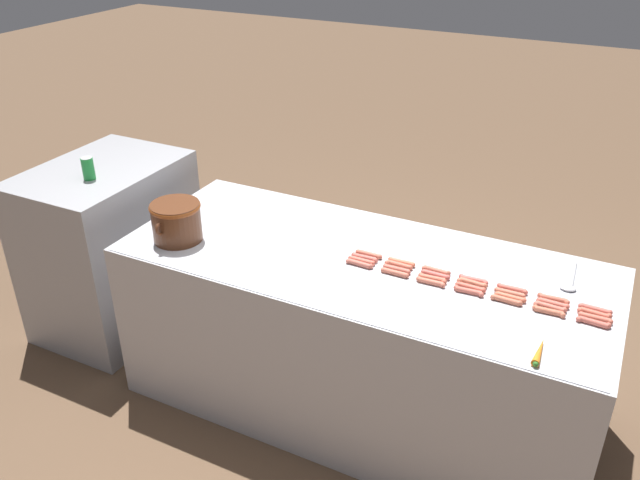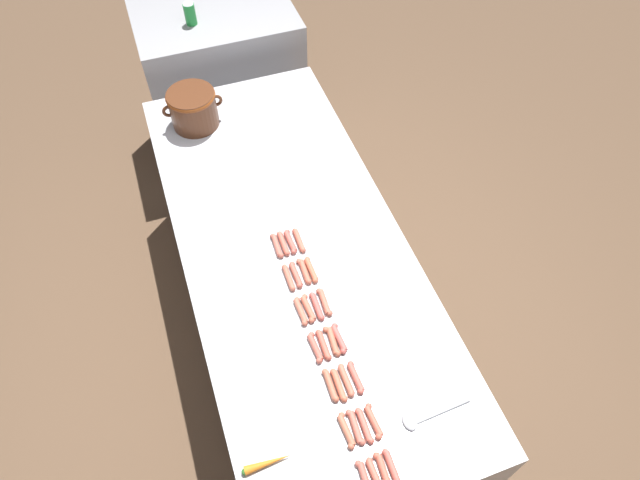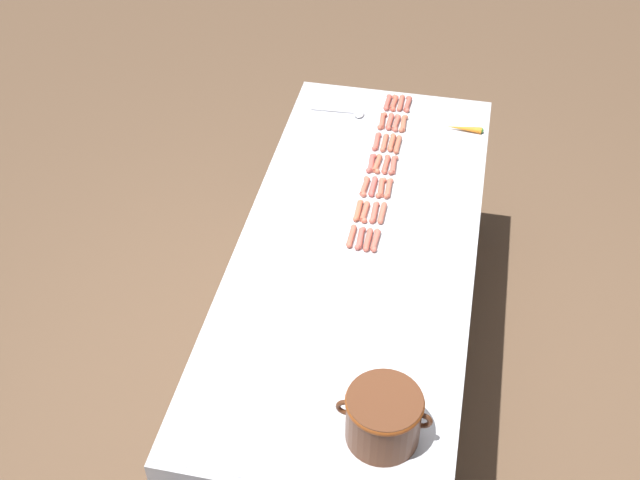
{
  "view_description": "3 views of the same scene",
  "coord_description": "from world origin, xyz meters",
  "px_view_note": "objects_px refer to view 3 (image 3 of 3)",
  "views": [
    {
      "loc": [
        -2.5,
        -1.02,
        2.47
      ],
      "look_at": [
        -0.1,
        0.18,
        1.0
      ],
      "focal_mm": 36.7,
      "sensor_mm": 36.0,
      "label": 1
    },
    {
      "loc": [
        -0.37,
        -1.43,
        2.89
      ],
      "look_at": [
        0.1,
        -0.09,
        0.97
      ],
      "focal_mm": 31.15,
      "sensor_mm": 36.0,
      "label": 2
    },
    {
      "loc": [
        -0.36,
        2.46,
        3.19
      ],
      "look_at": [
        0.13,
        0.14,
        1.01
      ],
      "focal_mm": 46.11,
      "sensor_mm": 36.0,
      "label": 3
    }
  ],
  "objects_px": {
    "hot_dog_8": "(396,123)",
    "hot_dog_23": "(377,142)",
    "hot_dog_4": "(389,188)",
    "carrot": "(465,129)",
    "hot_dog_5": "(382,213)",
    "hot_dog_12": "(374,212)",
    "hot_dog_18": "(373,186)",
    "hot_dog_13": "(368,240)",
    "hot_dog_26": "(358,211)",
    "hot_dog_25": "(365,186)",
    "hot_dog_19": "(366,212)",
    "hot_dog_2": "(398,144)",
    "hot_dog_10": "(386,164)",
    "hot_dog_22": "(382,121)",
    "hot_dog_3": "(393,165)",
    "hot_dog_21": "(388,102)",
    "hot_dog_14": "(394,103)",
    "hot_dog_6": "(376,240)",
    "hot_dog_11": "(381,188)",
    "hot_dog_7": "(401,103)",
    "hot_dog_17": "(378,164)",
    "hot_dog_15": "(390,121)",
    "hot_dog_20": "(360,238)",
    "hot_dog_9": "(392,142)",
    "hot_dog_0": "(408,104)",
    "hot_dog_27": "(351,236)",
    "serving_spoon": "(350,113)",
    "bean_pot": "(384,415)",
    "hot_dog_16": "(384,143)",
    "hot_dog_24": "(371,163)",
    "hot_dog_1": "(403,124)"
  },
  "relations": [
    {
      "from": "hot_dog_6",
      "to": "hot_dog_21",
      "type": "bearing_deg",
      "value": -84.49
    },
    {
      "from": "hot_dog_13",
      "to": "hot_dog_25",
      "type": "height_order",
      "value": "same"
    },
    {
      "from": "hot_dog_0",
      "to": "hot_dog_2",
      "type": "bearing_deg",
      "value": 89.46
    },
    {
      "from": "hot_dog_8",
      "to": "hot_dog_14",
      "type": "xyz_separation_m",
      "value": [
        0.03,
        -0.17,
        0.0
      ]
    },
    {
      "from": "hot_dog_2",
      "to": "hot_dog_22",
      "type": "xyz_separation_m",
      "value": [
        0.1,
        -0.18,
        0.0
      ]
    },
    {
      "from": "hot_dog_13",
      "to": "hot_dog_26",
      "type": "xyz_separation_m",
      "value": [
        0.07,
        -0.17,
        0.0
      ]
    },
    {
      "from": "hot_dog_3",
      "to": "hot_dog_21",
      "type": "bearing_deg",
      "value": -78.82
    },
    {
      "from": "hot_dog_13",
      "to": "serving_spoon",
      "type": "relative_size",
      "value": 0.51
    },
    {
      "from": "hot_dog_2",
      "to": "hot_dog_23",
      "type": "xyz_separation_m",
      "value": [
        0.1,
        -0.0,
        0.0
      ]
    },
    {
      "from": "hot_dog_5",
      "to": "hot_dog_12",
      "type": "height_order",
      "value": "same"
    },
    {
      "from": "hot_dog_5",
      "to": "hot_dog_6",
      "type": "height_order",
      "value": "same"
    },
    {
      "from": "hot_dog_13",
      "to": "hot_dog_21",
      "type": "xyz_separation_m",
      "value": [
        0.07,
        -1.03,
        0.0
      ]
    },
    {
      "from": "hot_dog_7",
      "to": "carrot",
      "type": "xyz_separation_m",
      "value": [
        -0.33,
        0.16,
        0.0
      ]
    },
    {
      "from": "hot_dog_7",
      "to": "hot_dog_10",
      "type": "height_order",
      "value": "same"
    },
    {
      "from": "hot_dog_8",
      "to": "hot_dog_22",
      "type": "xyz_separation_m",
      "value": [
        0.07,
        -0.0,
        0.0
      ]
    },
    {
      "from": "hot_dog_4",
      "to": "hot_dog_21",
      "type": "height_order",
      "value": "same"
    },
    {
      "from": "hot_dog_0",
      "to": "hot_dog_11",
      "type": "distance_m",
      "value": 0.69
    },
    {
      "from": "hot_dog_0",
      "to": "hot_dog_27",
      "type": "xyz_separation_m",
      "value": [
        0.1,
        1.03,
        0.0
      ]
    },
    {
      "from": "hot_dog_5",
      "to": "hot_dog_18",
      "type": "distance_m",
      "value": 0.18
    },
    {
      "from": "hot_dog_22",
      "to": "serving_spoon",
      "type": "distance_m",
      "value": 0.17
    },
    {
      "from": "hot_dog_10",
      "to": "hot_dog_20",
      "type": "bearing_deg",
      "value": 86.63
    },
    {
      "from": "hot_dog_25",
      "to": "hot_dog_19",
      "type": "bearing_deg",
      "value": 100.89
    },
    {
      "from": "hot_dog_0",
      "to": "hot_dog_19",
      "type": "height_order",
      "value": "same"
    },
    {
      "from": "hot_dog_5",
      "to": "hot_dog_9",
      "type": "xyz_separation_m",
      "value": [
        0.03,
        -0.52,
        0.0
      ]
    },
    {
      "from": "hot_dog_3",
      "to": "hot_dog_15",
      "type": "distance_m",
      "value": 0.35
    },
    {
      "from": "hot_dog_6",
      "to": "hot_dog_11",
      "type": "distance_m",
      "value": 0.35
    },
    {
      "from": "hot_dog_14",
      "to": "hot_dog_25",
      "type": "distance_m",
      "value": 0.69
    },
    {
      "from": "hot_dog_5",
      "to": "hot_dog_17",
      "type": "distance_m",
      "value": 0.35
    },
    {
      "from": "hot_dog_0",
      "to": "hot_dog_24",
      "type": "distance_m",
      "value": 0.53
    },
    {
      "from": "hot_dog_16",
      "to": "hot_dog_24",
      "type": "height_order",
      "value": "same"
    },
    {
      "from": "hot_dog_4",
      "to": "carrot",
      "type": "relative_size",
      "value": 0.75
    },
    {
      "from": "hot_dog_2",
      "to": "hot_dog_10",
      "type": "height_order",
      "value": "same"
    },
    {
      "from": "hot_dog_7",
      "to": "hot_dog_19",
      "type": "distance_m",
      "value": 0.87
    },
    {
      "from": "hot_dog_5",
      "to": "hot_dog_16",
      "type": "height_order",
      "value": "same"
    },
    {
      "from": "bean_pot",
      "to": "hot_dog_15",
      "type": "bearing_deg",
      "value": -82.65
    },
    {
      "from": "hot_dog_10",
      "to": "hot_dog_15",
      "type": "bearing_deg",
      "value": -84.74
    },
    {
      "from": "hot_dog_8",
      "to": "hot_dog_23",
      "type": "xyz_separation_m",
      "value": [
        0.07,
        0.17,
        0.0
      ]
    },
    {
      "from": "hot_dog_5",
      "to": "hot_dog_20",
      "type": "height_order",
      "value": "same"
    },
    {
      "from": "hot_dog_19",
      "to": "hot_dog_21",
      "type": "height_order",
      "value": "same"
    },
    {
      "from": "hot_dog_11",
      "to": "hot_dog_12",
      "type": "bearing_deg",
      "value": 88.98
    },
    {
      "from": "hot_dog_8",
      "to": "hot_dog_23",
      "type": "distance_m",
      "value": 0.19
    },
    {
      "from": "hot_dog_22",
      "to": "hot_dog_26",
      "type": "xyz_separation_m",
      "value": [
        0.0,
        0.69,
        0.0
      ]
    },
    {
      "from": "hot_dog_4",
      "to": "bean_pot",
      "type": "height_order",
      "value": "bean_pot"
    },
    {
      "from": "hot_dog_1",
      "to": "hot_dog_19",
      "type": "bearing_deg",
      "value": 84.12
    },
    {
      "from": "hot_dog_10",
      "to": "hot_dog_12",
      "type": "xyz_separation_m",
      "value": [
        -0.0,
        0.34,
        0.0
      ]
    },
    {
      "from": "hot_dog_11",
      "to": "carrot",
      "type": "relative_size",
      "value": 0.75
    },
    {
      "from": "hot_dog_14",
      "to": "hot_dog_15",
      "type": "relative_size",
      "value": 1.0
    },
    {
      "from": "hot_dog_5",
      "to": "hot_dog_12",
      "type": "bearing_deg",
      "value": 5.44
    },
    {
      "from": "hot_dog_7",
      "to": "hot_dog_18",
      "type": "height_order",
      "value": "same"
    },
    {
      "from": "hot_dog_4",
      "to": "hot_dog_22",
      "type": "height_order",
      "value": "same"
    }
  ]
}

